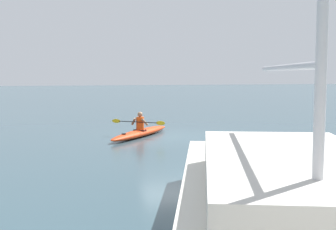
% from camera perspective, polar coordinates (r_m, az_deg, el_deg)
% --- Properties ---
extents(ground_plane, '(160.00, 160.00, 0.00)m').
position_cam_1_polar(ground_plane, '(18.61, 0.49, -2.77)').
color(ground_plane, '#334C56').
extents(kayak, '(3.38, 4.22, 0.30)m').
position_cam_1_polar(kayak, '(18.69, -3.52, -2.28)').
color(kayak, red).
rests_on(kayak, ground).
extents(kayaker, '(1.99, 1.50, 0.74)m').
position_cam_1_polar(kayaker, '(18.57, -3.63, -0.89)').
color(kayaker, '#E04C14').
rests_on(kayaker, kayak).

